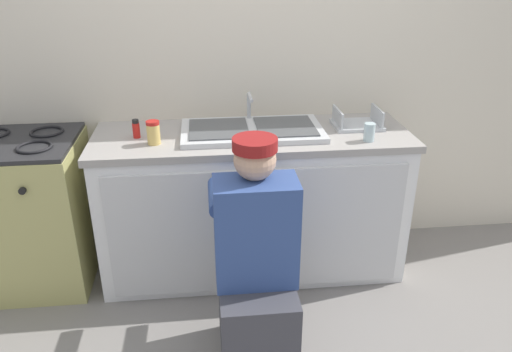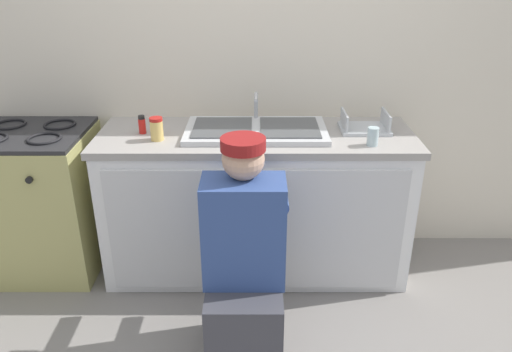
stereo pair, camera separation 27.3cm
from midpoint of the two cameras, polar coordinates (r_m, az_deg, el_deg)
ground_plane at (r=3.01m, az=2.66°, el=-13.21°), size 12.00×12.00×0.00m
back_wall at (r=3.09m, az=2.61°, el=13.47°), size 6.00×0.10×2.50m
counter_cabinet at (r=3.03m, az=2.59°, el=-3.47°), size 1.77×0.62×0.85m
countertop at (r=2.85m, az=2.75°, el=4.48°), size 1.81×0.62×0.04m
sink_double_basin at (r=2.84m, az=2.76°, el=5.25°), size 0.80×0.44×0.19m
stove_range at (r=3.24m, az=-21.22°, el=-2.75°), size 0.66×0.62×0.91m
plumber_person at (r=2.39m, az=1.94°, el=-10.83°), size 0.42×0.61×1.10m
condiment_jar at (r=2.75m, az=-8.51°, el=5.30°), size 0.07×0.07×0.13m
spice_bottle_red at (r=2.87m, az=-10.25°, el=5.75°), size 0.04×0.04×0.10m
water_glass at (r=2.75m, az=16.01°, el=4.30°), size 0.06×0.06×0.10m
dish_rack_tray at (r=2.98m, az=14.90°, el=5.45°), size 0.28×0.22×0.11m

